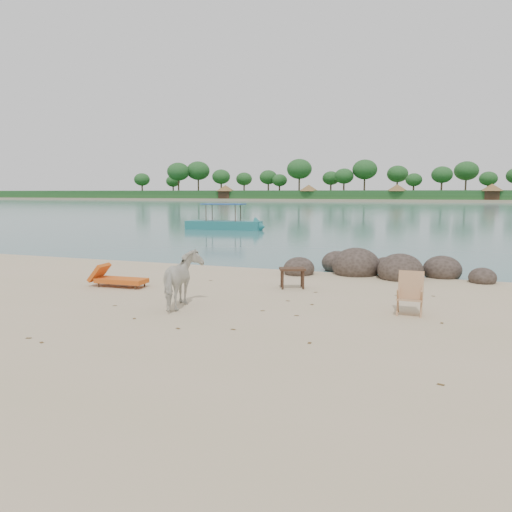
{
  "coord_description": "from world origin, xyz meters",
  "views": [
    {
      "loc": [
        3.73,
        -9.94,
        2.64
      ],
      "look_at": [
        -0.68,
        2.0,
        1.0
      ],
      "focal_mm": 35.0,
      "sensor_mm": 36.0,
      "label": 1
    }
  ],
  "objects_px": {
    "lounge_chair": "(121,278)",
    "side_table": "(292,279)",
    "cow": "(183,281)",
    "deck_chair": "(410,295)",
    "boat_near": "(223,208)",
    "boulders": "(378,269)"
  },
  "relations": [
    {
      "from": "side_table",
      "to": "boat_near",
      "type": "height_order",
      "value": "boat_near"
    },
    {
      "from": "side_table",
      "to": "boat_near",
      "type": "bearing_deg",
      "value": 95.77
    },
    {
      "from": "boulders",
      "to": "cow",
      "type": "distance_m",
      "value": 7.16
    },
    {
      "from": "lounge_chair",
      "to": "side_table",
      "type": "bearing_deg",
      "value": 14.61
    },
    {
      "from": "cow",
      "to": "side_table",
      "type": "height_order",
      "value": "cow"
    },
    {
      "from": "deck_chair",
      "to": "boat_near",
      "type": "relative_size",
      "value": 0.15
    },
    {
      "from": "lounge_chair",
      "to": "cow",
      "type": "bearing_deg",
      "value": -32.89
    },
    {
      "from": "cow",
      "to": "side_table",
      "type": "distance_m",
      "value": 3.5
    },
    {
      "from": "lounge_chair",
      "to": "deck_chair",
      "type": "relative_size",
      "value": 1.94
    },
    {
      "from": "cow",
      "to": "lounge_chair",
      "type": "bearing_deg",
      "value": -43.35
    },
    {
      "from": "boat_near",
      "to": "side_table",
      "type": "bearing_deg",
      "value": -65.08
    },
    {
      "from": "cow",
      "to": "deck_chair",
      "type": "distance_m",
      "value": 4.98
    },
    {
      "from": "boulders",
      "to": "cow",
      "type": "relative_size",
      "value": 4.18
    },
    {
      "from": "boulders",
      "to": "lounge_chair",
      "type": "bearing_deg",
      "value": -144.52
    },
    {
      "from": "boulders",
      "to": "cow",
      "type": "bearing_deg",
      "value": -120.27
    },
    {
      "from": "cow",
      "to": "boat_near",
      "type": "relative_size",
      "value": 0.24
    },
    {
      "from": "cow",
      "to": "deck_chair",
      "type": "height_order",
      "value": "cow"
    },
    {
      "from": "cow",
      "to": "boulders",
      "type": "bearing_deg",
      "value": -133.77
    },
    {
      "from": "cow",
      "to": "lounge_chair",
      "type": "relative_size",
      "value": 0.85
    },
    {
      "from": "boulders",
      "to": "side_table",
      "type": "bearing_deg",
      "value": -121.33
    },
    {
      "from": "lounge_chair",
      "to": "boat_near",
      "type": "xyz_separation_m",
      "value": [
        -6.5,
        21.52,
        1.24
      ]
    },
    {
      "from": "cow",
      "to": "deck_chair",
      "type": "relative_size",
      "value": 1.66
    }
  ]
}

